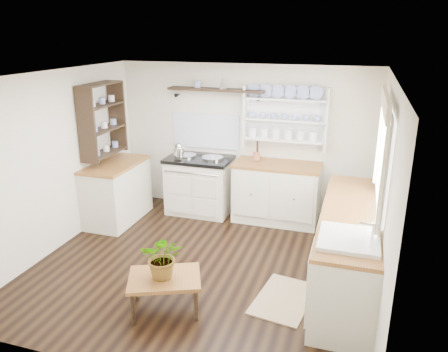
# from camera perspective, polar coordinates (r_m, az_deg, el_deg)

# --- Properties ---
(floor) EXTENTS (4.00, 3.80, 0.01)m
(floor) POSITION_cam_1_polar(r_m,az_deg,el_deg) (5.54, -2.79, -11.46)
(floor) COLOR black
(floor) RESTS_ON ground
(wall_back) EXTENTS (4.00, 0.02, 2.30)m
(wall_back) POSITION_cam_1_polar(r_m,az_deg,el_deg) (6.80, 2.59, 4.77)
(wall_back) COLOR silver
(wall_back) RESTS_ON ground
(wall_right) EXTENTS (0.02, 3.80, 2.30)m
(wall_right) POSITION_cam_1_polar(r_m,az_deg,el_deg) (4.78, 20.13, -2.39)
(wall_right) COLOR silver
(wall_right) RESTS_ON ground
(wall_left) EXTENTS (0.02, 3.80, 2.30)m
(wall_left) POSITION_cam_1_polar(r_m,az_deg,el_deg) (6.03, -21.11, 1.72)
(wall_left) COLOR silver
(wall_left) RESTS_ON ground
(ceiling) EXTENTS (4.00, 3.80, 0.01)m
(ceiling) POSITION_cam_1_polar(r_m,az_deg,el_deg) (4.82, -3.22, 12.96)
(ceiling) COLOR white
(ceiling) RESTS_ON wall_back
(window) EXTENTS (0.08, 1.55, 1.22)m
(window) POSITION_cam_1_polar(r_m,az_deg,el_deg) (4.80, 20.01, 2.91)
(window) COLOR white
(window) RESTS_ON wall_right
(aga_cooker) EXTENTS (1.00, 0.70, 0.93)m
(aga_cooker) POSITION_cam_1_polar(r_m,az_deg,el_deg) (6.88, -3.22, -1.11)
(aga_cooker) COLOR silver
(aga_cooker) RESTS_ON floor
(back_cabinets) EXTENTS (1.27, 0.63, 0.90)m
(back_cabinets) POSITION_cam_1_polar(r_m,az_deg,el_deg) (6.60, 6.87, -2.05)
(back_cabinets) COLOR #EEE9CD
(back_cabinets) RESTS_ON floor
(right_cabinets) EXTENTS (0.62, 2.43, 0.90)m
(right_cabinets) POSITION_cam_1_polar(r_m,az_deg,el_deg) (5.14, 15.88, -8.91)
(right_cabinets) COLOR #EEE9CD
(right_cabinets) RESTS_ON floor
(belfast_sink) EXTENTS (0.55, 0.60, 0.45)m
(belfast_sink) POSITION_cam_1_polar(r_m,az_deg,el_deg) (4.31, 15.86, -9.33)
(belfast_sink) COLOR white
(belfast_sink) RESTS_ON right_cabinets
(left_cabinets) EXTENTS (0.62, 1.13, 0.90)m
(left_cabinets) POSITION_cam_1_polar(r_m,az_deg,el_deg) (6.77, -13.81, -1.94)
(left_cabinets) COLOR #EEE9CD
(left_cabinets) RESTS_ON floor
(plate_rack) EXTENTS (1.20, 0.22, 0.90)m
(plate_rack) POSITION_cam_1_polar(r_m,az_deg,el_deg) (6.55, 8.11, 7.69)
(plate_rack) COLOR white
(plate_rack) RESTS_ON wall_back
(high_shelf) EXTENTS (1.50, 0.29, 0.16)m
(high_shelf) POSITION_cam_1_polar(r_m,az_deg,el_deg) (6.66, -0.98, 11.13)
(high_shelf) COLOR black
(high_shelf) RESTS_ON wall_back
(left_shelving) EXTENTS (0.28, 0.80, 1.05)m
(left_shelving) POSITION_cam_1_polar(r_m,az_deg,el_deg) (6.56, -15.59, 7.16)
(left_shelving) COLOR black
(left_shelving) RESTS_ON wall_left
(kettle) EXTENTS (0.17, 0.17, 0.21)m
(kettle) POSITION_cam_1_polar(r_m,az_deg,el_deg) (6.71, -5.91, 3.45)
(kettle) COLOR silver
(kettle) RESTS_ON aga_cooker
(utensil_crock) EXTENTS (0.10, 0.10, 0.12)m
(utensil_crock) POSITION_cam_1_polar(r_m,az_deg,el_deg) (6.58, 4.27, 2.63)
(utensil_crock) COLOR #AB5F3E
(utensil_crock) RESTS_ON back_cabinets
(center_table) EXTENTS (0.86, 0.76, 0.39)m
(center_table) POSITION_cam_1_polar(r_m,az_deg,el_deg) (4.60, -7.77, -13.40)
(center_table) COLOR brown
(center_table) RESTS_ON floor
(potted_plant) EXTENTS (0.49, 0.46, 0.46)m
(potted_plant) POSITION_cam_1_polar(r_m,az_deg,el_deg) (4.46, -7.93, -10.37)
(potted_plant) COLOR #3F7233
(potted_plant) RESTS_ON center_table
(floor_rug) EXTENTS (0.67, 0.92, 0.02)m
(floor_rug) POSITION_cam_1_polar(r_m,az_deg,el_deg) (4.94, 7.82, -15.60)
(floor_rug) COLOR brown
(floor_rug) RESTS_ON floor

